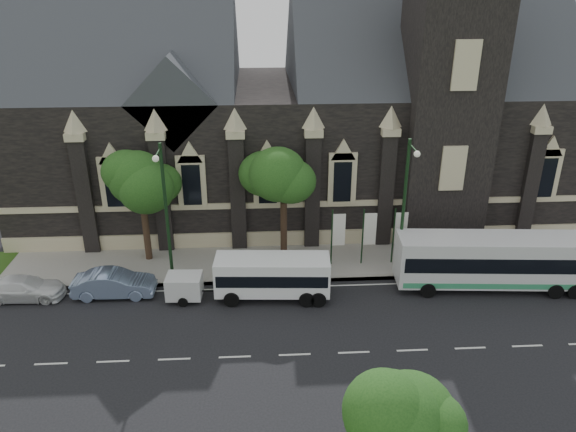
{
  "coord_description": "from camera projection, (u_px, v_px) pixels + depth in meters",
  "views": [
    {
      "loc": [
        1.35,
        -22.25,
        17.49
      ],
      "look_at": [
        3.02,
        6.0,
        4.98
      ],
      "focal_mm": 34.15,
      "sensor_mm": 36.0,
      "label": 1
    }
  ],
  "objects": [
    {
      "name": "ground",
      "position": [
        235.0,
        357.0,
        27.32
      ],
      "size": [
        160.0,
        160.0,
        0.0
      ],
      "primitive_type": "plane",
      "color": "black",
      "rests_on": "ground"
    },
    {
      "name": "sidewalk",
      "position": [
        239.0,
        264.0,
        35.96
      ],
      "size": [
        80.0,
        5.0,
        0.15
      ],
      "primitive_type": "cube",
      "color": "gray",
      "rests_on": "ground"
    },
    {
      "name": "museum",
      "position": [
        306.0,
        109.0,
        41.43
      ],
      "size": [
        40.0,
        17.7,
        29.9
      ],
      "color": "black",
      "rests_on": "ground"
    },
    {
      "name": "tree_park_east",
      "position": [
        416.0,
        420.0,
        17.27
      ],
      "size": [
        3.4,
        3.4,
        6.28
      ],
      "color": "black",
      "rests_on": "ground"
    },
    {
      "name": "tree_walk_right",
      "position": [
        287.0,
        174.0,
        34.92
      ],
      "size": [
        4.08,
        4.08,
        7.8
      ],
      "color": "black",
      "rests_on": "ground"
    },
    {
      "name": "tree_walk_left",
      "position": [
        144.0,
        178.0,
        34.46
      ],
      "size": [
        3.91,
        3.91,
        7.64
      ],
      "color": "black",
      "rests_on": "ground"
    },
    {
      "name": "street_lamp_near",
      "position": [
        405.0,
        204.0,
        32.26
      ],
      "size": [
        0.36,
        1.88,
        9.0
      ],
      "color": "black",
      "rests_on": "ground"
    },
    {
      "name": "street_lamp_mid",
      "position": [
        165.0,
        209.0,
        31.51
      ],
      "size": [
        0.36,
        1.88,
        9.0
      ],
      "color": "black",
      "rests_on": "ground"
    },
    {
      "name": "banner_flag_left",
      "position": [
        336.0,
        233.0,
        34.91
      ],
      "size": [
        0.9,
        0.1,
        4.0
      ],
      "color": "black",
      "rests_on": "ground"
    },
    {
      "name": "banner_flag_center",
      "position": [
        367.0,
        232.0,
        35.02
      ],
      "size": [
        0.9,
        0.1,
        4.0
      ],
      "color": "black",
      "rests_on": "ground"
    },
    {
      "name": "banner_flag_right",
      "position": [
        398.0,
        231.0,
        35.12
      ],
      "size": [
        0.9,
        0.1,
        4.0
      ],
      "color": "black",
      "rests_on": "ground"
    },
    {
      "name": "tour_coach",
      "position": [
        494.0,
        261.0,
        32.7
      ],
      "size": [
        11.64,
        3.38,
        3.35
      ],
      "rotation": [
        0.0,
        0.0,
        -0.07
      ],
      "color": "silver",
      "rests_on": "ground"
    },
    {
      "name": "shuttle_bus",
      "position": [
        273.0,
        275.0,
        31.84
      ],
      "size": [
        6.75,
        2.74,
        2.56
      ],
      "rotation": [
        0.0,
        0.0,
        -0.06
      ],
      "color": "white",
      "rests_on": "ground"
    },
    {
      "name": "box_trailer",
      "position": [
        184.0,
        286.0,
        31.82
      ],
      "size": [
        2.97,
        1.75,
        1.57
      ],
      "rotation": [
        0.0,
        0.0,
        -0.05
      ],
      "color": "silver",
      "rests_on": "ground"
    },
    {
      "name": "sedan",
      "position": [
        114.0,
        284.0,
        32.27
      ],
      "size": [
        4.8,
        1.71,
        1.58
      ],
      "primitive_type": "imported",
      "rotation": [
        0.0,
        0.0,
        1.56
      ],
      "color": "#7D91B5",
      "rests_on": "ground"
    },
    {
      "name": "car_far_white",
      "position": [
        24.0,
        288.0,
        32.04
      ],
      "size": [
        4.65,
        1.98,
        1.34
      ],
      "primitive_type": "imported",
      "rotation": [
        0.0,
        0.0,
        1.55
      ],
      "color": "white",
      "rests_on": "ground"
    }
  ]
}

